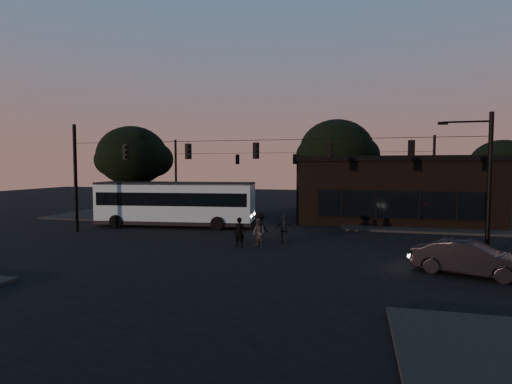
% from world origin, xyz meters
% --- Properties ---
extents(ground, '(120.00, 120.00, 0.00)m').
position_xyz_m(ground, '(0.00, 0.00, 0.00)').
color(ground, black).
rests_on(ground, ground).
extents(sidewalk_far_right, '(14.00, 10.00, 0.15)m').
position_xyz_m(sidewalk_far_right, '(12.00, 14.00, 0.07)').
color(sidewalk_far_right, black).
rests_on(sidewalk_far_right, ground).
extents(sidewalk_far_left, '(14.00, 10.00, 0.15)m').
position_xyz_m(sidewalk_far_left, '(-14.00, 14.00, 0.07)').
color(sidewalk_far_left, black).
rests_on(sidewalk_far_left, ground).
extents(building, '(15.40, 10.41, 5.40)m').
position_xyz_m(building, '(9.00, 15.97, 2.71)').
color(building, black).
rests_on(building, ground).
extents(tree_behind, '(7.60, 7.60, 9.43)m').
position_xyz_m(tree_behind, '(4.00, 22.00, 6.19)').
color(tree_behind, black).
rests_on(tree_behind, ground).
extents(tree_right, '(5.20, 5.20, 6.86)m').
position_xyz_m(tree_right, '(18.00, 18.00, 4.63)').
color(tree_right, black).
rests_on(tree_right, ground).
extents(tree_left, '(6.40, 6.40, 8.30)m').
position_xyz_m(tree_left, '(-14.00, 13.00, 5.57)').
color(tree_left, black).
rests_on(tree_left, ground).
extents(signal_rig_near, '(26.24, 0.30, 7.50)m').
position_xyz_m(signal_rig_near, '(0.00, 4.00, 4.45)').
color(signal_rig_near, black).
rests_on(signal_rig_near, ground).
extents(signal_rig_far, '(26.24, 0.30, 7.50)m').
position_xyz_m(signal_rig_far, '(0.00, 20.00, 4.20)').
color(signal_rig_far, black).
rests_on(signal_rig_far, ground).
extents(bus, '(12.29, 4.12, 3.39)m').
position_xyz_m(bus, '(-7.39, 8.09, 1.91)').
color(bus, '#99B6C2').
rests_on(bus, ground).
extents(car, '(4.73, 3.04, 1.47)m').
position_xyz_m(car, '(10.67, -1.75, 0.74)').
color(car, black).
rests_on(car, ground).
extents(pedestrian_a, '(0.63, 0.42, 1.69)m').
position_xyz_m(pedestrian_a, '(-0.37, 1.60, 0.84)').
color(pedestrian_a, black).
rests_on(pedestrian_a, ground).
extents(pedestrian_b, '(1.00, 0.95, 1.63)m').
position_xyz_m(pedestrian_b, '(0.68, 1.95, 0.81)').
color(pedestrian_b, '#3B3635').
rests_on(pedestrian_b, ground).
extents(pedestrian_c, '(1.07, 0.66, 1.70)m').
position_xyz_m(pedestrian_c, '(1.91, 3.31, 0.85)').
color(pedestrian_c, black).
rests_on(pedestrian_c, ground).
extents(pedestrian_d, '(1.32, 1.02, 1.81)m').
position_xyz_m(pedestrian_d, '(0.40, 3.36, 0.90)').
color(pedestrian_d, black).
rests_on(pedestrian_d, ground).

